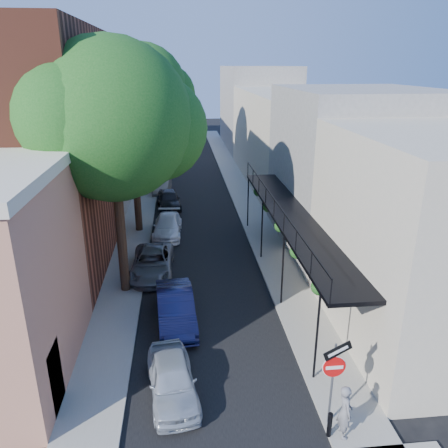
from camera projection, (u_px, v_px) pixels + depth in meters
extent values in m
cube|color=black|center=(192.00, 183.00, 39.92)|extent=(6.00, 64.00, 0.01)
cube|color=gray|center=(148.00, 183.00, 39.53)|extent=(2.00, 64.00, 0.12)
cube|color=gray|center=(235.00, 181.00, 40.28)|extent=(2.00, 64.00, 0.12)
cube|color=beige|center=(55.00, 377.00, 13.35)|extent=(0.10, 1.20, 2.20)
cube|color=brown|center=(1.00, 153.00, 21.97)|extent=(10.00, 12.00, 12.00)
cube|color=gray|center=(98.00, 111.00, 21.75)|extent=(0.06, 7.00, 4.00)
cube|color=#999691|center=(76.00, 143.00, 33.79)|extent=(8.00, 12.00, 9.00)
cube|color=#B5AC95|center=(104.00, 116.00, 46.69)|extent=(8.00, 16.00, 10.00)
cube|color=tan|center=(120.00, 112.00, 60.11)|extent=(8.00, 12.00, 8.00)
cube|color=#B5AC95|center=(448.00, 239.00, 16.51)|extent=(8.00, 9.00, 8.00)
cube|color=#999691|center=(354.00, 169.00, 25.21)|extent=(8.00, 10.00, 9.00)
cube|color=#B5AC95|center=(291.00, 137.00, 39.39)|extent=(8.00, 20.00, 8.00)
cube|color=#999691|center=(257.00, 107.00, 55.86)|extent=(8.00, 16.00, 10.00)
cube|color=black|center=(294.00, 217.00, 20.43)|extent=(2.00, 16.00, 0.15)
cube|color=black|center=(274.00, 199.00, 20.04)|extent=(0.05, 16.00, 0.05)
cylinder|color=black|center=(317.00, 335.00, 14.39)|extent=(0.08, 0.08, 3.40)
cylinder|color=black|center=(248.00, 201.00, 28.40)|extent=(0.08, 0.08, 3.40)
sphere|color=#154A15|center=(319.00, 287.00, 14.93)|extent=(0.60, 0.60, 0.60)
sphere|color=#154A15|center=(281.00, 226.00, 20.53)|extent=(0.60, 0.60, 0.60)
sphere|color=#154A15|center=(258.00, 191.00, 26.14)|extent=(0.60, 0.60, 0.60)
cylinder|color=#595B60|center=(332.00, 386.00, 12.64)|extent=(0.07, 0.07, 2.90)
cylinder|color=red|center=(334.00, 367.00, 12.36)|extent=(0.66, 0.04, 0.66)
cube|color=white|center=(335.00, 368.00, 12.33)|extent=(0.50, 0.02, 0.10)
cylinder|color=white|center=(334.00, 367.00, 12.38)|extent=(0.70, 0.02, 0.70)
cube|color=black|center=(338.00, 351.00, 12.16)|extent=(0.89, 0.15, 0.58)
cube|color=white|center=(338.00, 352.00, 12.13)|extent=(0.60, 0.10, 0.31)
cylinder|color=black|center=(330.00, 425.00, 12.47)|extent=(0.14, 0.14, 0.80)
cylinder|color=black|center=(120.00, 222.00, 19.68)|extent=(0.44, 0.44, 7.00)
sphere|color=#154A15|center=(111.00, 120.00, 18.12)|extent=(6.80, 6.80, 6.80)
sphere|color=#154A15|center=(154.00, 129.00, 19.41)|extent=(4.76, 4.76, 4.76)
cylinder|color=black|center=(136.00, 184.00, 27.27)|extent=(0.44, 0.44, 6.30)
sphere|color=#154A15|center=(131.00, 118.00, 25.88)|extent=(6.00, 6.00, 6.00)
sphere|color=#154A15|center=(158.00, 124.00, 27.03)|extent=(4.20, 4.20, 4.20)
cylinder|color=black|center=(145.00, 150.00, 35.50)|extent=(0.44, 0.44, 7.35)
sphere|color=#154A15|center=(142.00, 89.00, 33.87)|extent=(7.00, 7.00, 7.00)
sphere|color=#154A15|center=(165.00, 95.00, 35.19)|extent=(4.90, 4.90, 4.90)
imported|color=#A4ACB6|center=(172.00, 379.00, 14.13)|extent=(1.96, 3.84, 1.25)
imported|color=#151843|center=(176.00, 308.00, 18.10)|extent=(1.81, 4.36, 1.40)
imported|color=slate|center=(153.00, 263.00, 22.38)|extent=(2.19, 4.55, 1.25)
imported|color=white|center=(168.00, 226.00, 27.50)|extent=(1.90, 4.29, 1.22)
imported|color=black|center=(169.00, 199.00, 32.79)|extent=(2.01, 4.10, 1.35)
imported|color=gray|center=(162.00, 186.00, 36.63)|extent=(1.58, 3.59, 1.15)
imported|color=slate|center=(345.00, 411.00, 12.36)|extent=(0.41, 0.62, 1.69)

